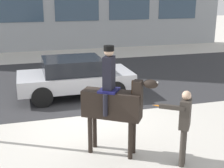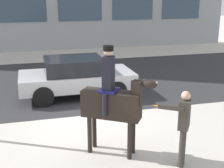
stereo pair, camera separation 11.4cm
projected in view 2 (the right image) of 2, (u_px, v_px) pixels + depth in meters
name	position (u px, v px, depth m)	size (l,w,h in m)	color
ground_plane	(92.00, 121.00, 9.60)	(80.00, 80.00, 0.00)	beige
road_surface	(70.00, 81.00, 14.00)	(25.72, 8.50, 0.01)	#2D2D30
mounted_horse_lead	(113.00, 101.00, 7.33)	(1.66, 1.25, 2.66)	black
pedestrian_bystander	(183.00, 123.00, 6.85)	(0.90, 0.51, 1.78)	#332D28
street_car_near_lane	(76.00, 76.00, 11.78)	(4.24, 2.07, 1.48)	#B7B7BC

